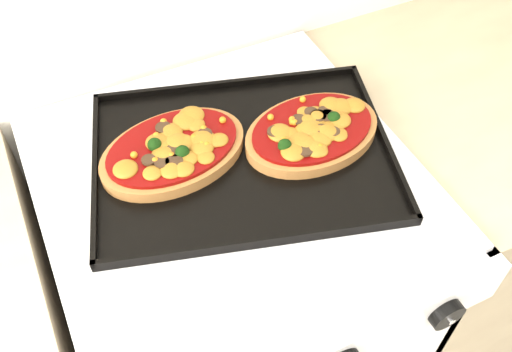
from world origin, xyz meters
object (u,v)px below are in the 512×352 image
pizza_left (173,149)px  pizza_right (312,131)px  stove (238,308)px  baking_tray (243,154)px

pizza_left → pizza_right: pizza_left is taller
pizza_right → stove: bearing=-176.7°
baking_tray → pizza_right: 0.12m
pizza_left → stove: bearing=-44.0°
stove → pizza_left: (-0.07, 0.07, 0.48)m
baking_tray → pizza_left: size_ratio=1.97×
stove → baking_tray: size_ratio=1.89×
pizza_left → pizza_right: bearing=-14.9°
stove → baking_tray: (0.03, 0.02, 0.47)m
baking_tray → pizza_right: (0.12, -0.01, 0.02)m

